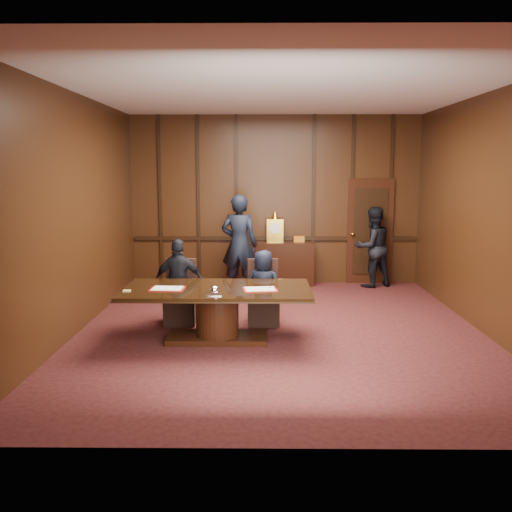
{
  "coord_description": "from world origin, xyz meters",
  "views": [
    {
      "loc": [
        -0.28,
        -7.87,
        2.4
      ],
      "look_at": [
        -0.37,
        0.49,
        1.05
      ],
      "focal_mm": 38.0,
      "sensor_mm": 36.0,
      "label": 1
    }
  ],
  "objects": [
    {
      "name": "signatory_right",
      "position": [
        -0.25,
        0.3,
        0.59
      ],
      "size": [
        0.66,
        0.54,
        1.17
      ],
      "primitive_type": "imported",
      "rotation": [
        0.0,
        0.0,
        2.81
      ],
      "color": "black",
      "rests_on": "ground"
    },
    {
      "name": "folder_right",
      "position": [
        -0.3,
        -0.63,
        0.77
      ],
      "size": [
        0.5,
        0.39,
        0.02
      ],
      "rotation": [
        0.0,
        0.0,
        0.13
      ],
      "color": "maroon",
      "rests_on": "conference_table"
    },
    {
      "name": "sideboard",
      "position": [
        0.0,
        3.26,
        0.49
      ],
      "size": [
        1.6,
        0.45,
        1.54
      ],
      "color": "black",
      "rests_on": "ground"
    },
    {
      "name": "witness_left",
      "position": [
        -0.71,
        2.41,
        0.96
      ],
      "size": [
        0.78,
        0.58,
        1.93
      ],
      "primitive_type": "imported",
      "rotation": [
        0.0,
        0.0,
        2.96
      ],
      "color": "black",
      "rests_on": "ground"
    },
    {
      "name": "chair_left",
      "position": [
        -1.55,
        0.38,
        0.29
      ],
      "size": [
        0.5,
        0.5,
        0.99
      ],
      "rotation": [
        0.0,
        0.0,
        0.04
      ],
      "color": "black",
      "rests_on": "ground"
    },
    {
      "name": "chair_right",
      "position": [
        -0.25,
        0.38,
        0.29
      ],
      "size": [
        0.5,
        0.5,
        0.99
      ],
      "rotation": [
        0.0,
        0.0,
        0.04
      ],
      "color": "black",
      "rests_on": "ground"
    },
    {
      "name": "conference_table",
      "position": [
        -0.9,
        -0.5,
        0.51
      ],
      "size": [
        2.62,
        1.32,
        0.76
      ],
      "color": "black",
      "rests_on": "ground"
    },
    {
      "name": "notepad",
      "position": [
        -2.1,
        -0.73,
        0.77
      ],
      "size": [
        0.1,
        0.08,
        0.01
      ],
      "primitive_type": "cube",
      "rotation": [
        0.0,
        0.0,
        0.06
      ],
      "color": "#E2CC6E",
      "rests_on": "conference_table"
    },
    {
      "name": "room",
      "position": [
        0.07,
        0.14,
        1.72
      ],
      "size": [
        7.0,
        7.04,
        3.5
      ],
      "color": "black",
      "rests_on": "ground"
    },
    {
      "name": "witness_right",
      "position": [
        1.99,
        3.1,
        0.82
      ],
      "size": [
        0.98,
        0.88,
        1.64
      ],
      "primitive_type": "imported",
      "rotation": [
        0.0,
        0.0,
        3.54
      ],
      "color": "black",
      "rests_on": "ground"
    },
    {
      "name": "signatory_left",
      "position": [
        -1.55,
        0.3,
        0.67
      ],
      "size": [
        0.8,
        0.36,
        1.34
      ],
      "primitive_type": "imported",
      "rotation": [
        0.0,
        0.0,
        3.1
      ],
      "color": "black",
      "rests_on": "ground"
    },
    {
      "name": "folder_left",
      "position": [
        -1.58,
        -0.6,
        0.77
      ],
      "size": [
        0.47,
        0.35,
        0.02
      ],
      "rotation": [
        0.0,
        0.0,
        -0.04
      ],
      "color": "maroon",
      "rests_on": "conference_table"
    },
    {
      "name": "inkstand",
      "position": [
        -0.9,
        -0.95,
        0.81
      ],
      "size": [
        0.2,
        0.14,
        0.12
      ],
      "color": "white",
      "rests_on": "conference_table"
    }
  ]
}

